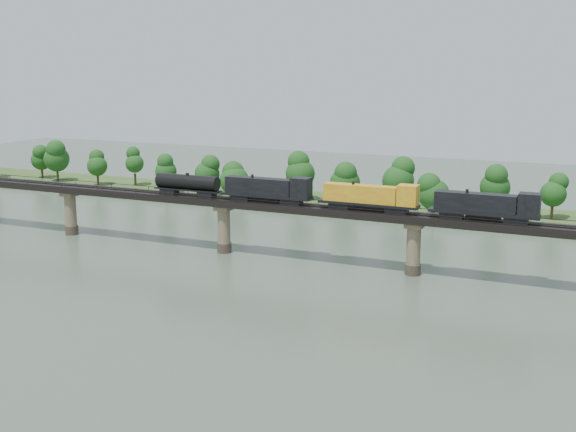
% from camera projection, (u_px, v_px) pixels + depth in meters
% --- Properties ---
extents(ground, '(400.00, 400.00, 0.00)m').
position_uv_depth(ground, '(140.00, 293.00, 123.74)').
color(ground, '#3D4D3C').
rests_on(ground, ground).
extents(far_bank, '(300.00, 24.00, 1.60)m').
position_uv_depth(far_bank, '(320.00, 203.00, 199.62)').
color(far_bank, '#324E1F').
rests_on(far_bank, ground).
extents(bridge, '(236.00, 30.00, 11.50)m').
position_uv_depth(bridge, '(224.00, 227.00, 149.44)').
color(bridge, '#473A2D').
rests_on(bridge, ground).
extents(bridge_superstructure, '(220.00, 4.90, 0.75)m').
position_uv_depth(bridge_superstructure, '(223.00, 197.00, 148.12)').
color(bridge_superstructure, black).
rests_on(bridge_superstructure, bridge).
extents(far_treeline, '(289.06, 17.54, 13.60)m').
position_uv_depth(far_treeline, '(287.00, 174.00, 197.18)').
color(far_treeline, '#382619').
rests_on(far_treeline, far_bank).
extents(freight_train, '(78.02, 3.04, 5.37)m').
position_uv_depth(freight_train, '(334.00, 194.00, 138.13)').
color(freight_train, black).
rests_on(freight_train, bridge).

